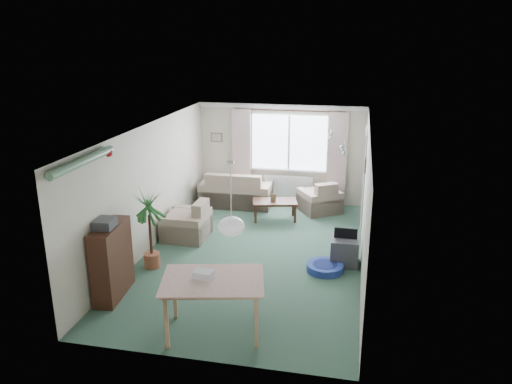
% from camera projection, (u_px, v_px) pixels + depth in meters
% --- Properties ---
extents(ground, '(6.50, 6.50, 0.00)m').
position_uv_depth(ground, '(253.00, 255.00, 9.39)').
color(ground, '#305140').
extents(window, '(1.80, 0.03, 1.30)m').
position_uv_depth(window, '(289.00, 142.00, 11.92)').
color(window, white).
extents(curtain_rod, '(2.60, 0.03, 0.03)m').
position_uv_depth(curtain_rod, '(289.00, 111.00, 11.61)').
color(curtain_rod, black).
extents(curtain_left, '(0.45, 0.08, 2.00)m').
position_uv_depth(curtain_left, '(242.00, 150.00, 12.12)').
color(curtain_left, beige).
extents(curtain_right, '(0.45, 0.08, 2.00)m').
position_uv_depth(curtain_right, '(337.00, 155.00, 11.67)').
color(curtain_right, beige).
extents(radiator, '(1.20, 0.10, 0.55)m').
position_uv_depth(radiator, '(288.00, 187.00, 12.21)').
color(radiator, white).
extents(doorway, '(0.03, 0.95, 2.00)m').
position_uv_depth(doorway, '(364.00, 178.00, 10.76)').
color(doorway, black).
extents(pendant_lamp, '(0.36, 0.36, 0.36)m').
position_uv_depth(pendant_lamp, '(231.00, 226.00, 6.76)').
color(pendant_lamp, white).
extents(tinsel_garland, '(1.60, 1.60, 0.12)m').
position_uv_depth(tinsel_garland, '(83.00, 161.00, 6.93)').
color(tinsel_garland, '#196626').
extents(bauble_cluster_a, '(0.20, 0.20, 0.20)m').
position_uv_depth(bauble_cluster_a, '(331.00, 132.00, 9.31)').
color(bauble_cluster_a, silver).
extents(bauble_cluster_b, '(0.20, 0.20, 0.20)m').
position_uv_depth(bauble_cluster_b, '(344.00, 146.00, 8.13)').
color(bauble_cluster_b, silver).
extents(wall_picture_back, '(0.28, 0.03, 0.22)m').
position_uv_depth(wall_picture_back, '(217.00, 137.00, 12.25)').
color(wall_picture_back, brown).
extents(wall_picture_right, '(0.03, 0.24, 0.30)m').
position_uv_depth(wall_picture_right, '(365.00, 165.00, 9.66)').
color(wall_picture_right, brown).
extents(sofa, '(1.71, 0.93, 0.85)m').
position_uv_depth(sofa, '(237.00, 188.00, 12.02)').
color(sofa, beige).
rests_on(sofa, ground).
extents(armchair_corner, '(1.14, 1.12, 0.75)m').
position_uv_depth(armchair_corner, '(320.00, 196.00, 11.59)').
color(armchair_corner, beige).
rests_on(armchair_corner, ground).
extents(armchair_left, '(0.85, 0.90, 0.79)m').
position_uv_depth(armchair_left, '(186.00, 219.00, 10.08)').
color(armchair_left, '#BCAA8E').
rests_on(armchair_left, ground).
extents(coffee_table, '(1.07, 0.75, 0.44)m').
position_uv_depth(coffee_table, '(275.00, 210.00, 11.13)').
color(coffee_table, black).
rests_on(coffee_table, ground).
extents(photo_frame, '(0.12, 0.04, 0.16)m').
position_uv_depth(photo_frame, '(273.00, 197.00, 11.05)').
color(photo_frame, brown).
rests_on(photo_frame, coffee_table).
extents(bookshelf, '(0.40, 0.99, 1.18)m').
position_uv_depth(bookshelf, '(112.00, 261.00, 7.78)').
color(bookshelf, black).
rests_on(bookshelf, ground).
extents(hifi_box, '(0.32, 0.38, 0.14)m').
position_uv_depth(hifi_box, '(105.00, 223.00, 7.51)').
color(hifi_box, '#333437').
rests_on(hifi_box, bookshelf).
extents(houseplant, '(0.64, 0.64, 1.43)m').
position_uv_depth(houseplant, '(150.00, 229.00, 8.70)').
color(houseplant, '#1C522B').
rests_on(houseplant, ground).
extents(dining_table, '(1.42, 1.10, 0.79)m').
position_uv_depth(dining_table, '(214.00, 307.00, 6.85)').
color(dining_table, '#9A7453').
rests_on(dining_table, ground).
extents(gift_box, '(0.27, 0.21, 0.12)m').
position_uv_depth(gift_box, '(203.00, 275.00, 6.75)').
color(gift_box, white).
rests_on(gift_box, dining_table).
extents(tv_cube, '(0.49, 0.54, 0.49)m').
position_uv_depth(tv_cube, '(345.00, 251.00, 8.98)').
color(tv_cube, '#313136').
rests_on(tv_cube, ground).
extents(pet_bed, '(0.80, 0.80, 0.13)m').
position_uv_depth(pet_bed, '(325.00, 267.00, 8.74)').
color(pet_bed, '#1F4C90').
rests_on(pet_bed, ground).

